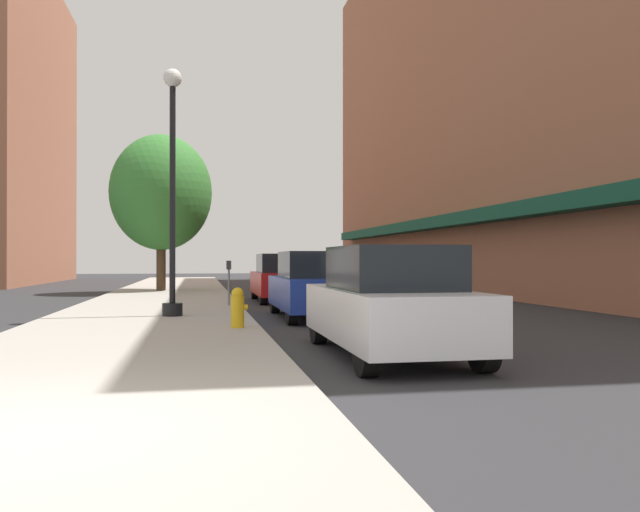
% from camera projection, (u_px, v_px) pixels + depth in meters
% --- Properties ---
extents(ground_plane, '(90.00, 90.00, 0.00)m').
position_uv_depth(ground_plane, '(277.00, 299.00, 23.36)').
color(ground_plane, '#2D2D30').
extents(sidewalk_slab, '(4.80, 50.00, 0.12)m').
position_uv_depth(sidewalk_slab, '(166.00, 297.00, 23.59)').
color(sidewalk_slab, '#A8A399').
rests_on(sidewalk_slab, ground).
extents(building_right_brick, '(6.80, 40.00, 20.67)m').
position_uv_depth(building_right_brick, '(502.00, 69.00, 29.42)').
color(building_right_brick, '#9E6047').
rests_on(building_right_brick, ground).
extents(lamppost, '(0.48, 0.48, 5.90)m').
position_uv_depth(lamppost, '(173.00, 187.00, 15.16)').
color(lamppost, black).
rests_on(lamppost, sidewalk_slab).
extents(fire_hydrant, '(0.33, 0.26, 0.79)m').
position_uv_depth(fire_hydrant, '(238.00, 307.00, 12.53)').
color(fire_hydrant, gold).
rests_on(fire_hydrant, sidewalk_slab).
extents(parking_meter_near, '(0.14, 0.09, 1.31)m').
position_uv_depth(parking_meter_near, '(229.00, 277.00, 18.74)').
color(parking_meter_near, slate).
rests_on(parking_meter_near, sidewalk_slab).
extents(tree_near, '(4.38, 4.38, 6.80)m').
position_uv_depth(tree_near, '(161.00, 193.00, 27.75)').
color(tree_near, '#4C3823').
rests_on(tree_near, sidewalk_slab).
extents(car_white, '(1.80, 4.30, 1.66)m').
position_uv_depth(car_white, '(390.00, 303.00, 9.58)').
color(car_white, black).
rests_on(car_white, ground).
extents(car_blue, '(1.80, 4.30, 1.66)m').
position_uv_depth(car_blue, '(314.00, 286.00, 15.85)').
color(car_blue, black).
rests_on(car_blue, ground).
extents(car_red, '(1.80, 4.30, 1.66)m').
position_uv_depth(car_red, '(281.00, 278.00, 22.11)').
color(car_red, black).
rests_on(car_red, ground).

